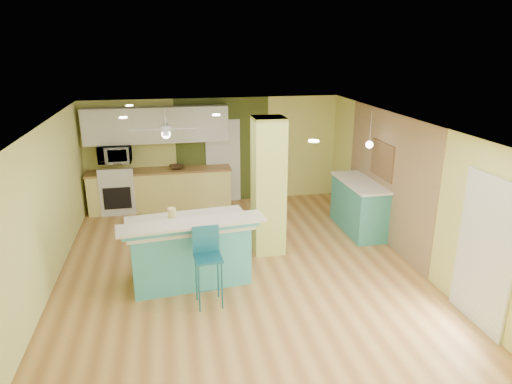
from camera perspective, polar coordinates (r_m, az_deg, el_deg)
floor at (r=8.09m, az=-2.29°, el=-9.16°), size 6.00×7.00×0.01m
ceiling at (r=7.29m, az=-2.54°, el=8.66°), size 6.00×7.00×0.01m
wall_back at (r=10.95m, az=-5.23°, el=5.13°), size 6.00×0.01×2.50m
wall_front at (r=4.49m, az=4.70°, el=-15.09°), size 6.00×0.01×2.50m
wall_left at (r=7.77m, az=-24.91°, el=-2.04°), size 0.01×7.00×2.50m
wall_right at (r=8.55m, az=17.91°, el=0.57°), size 0.01×7.00×2.50m
wood_panel at (r=9.05m, az=16.03°, el=1.70°), size 0.02×3.40×2.50m
olive_accent at (r=10.95m, az=-4.18°, el=5.16°), size 2.20×0.02×2.50m
interior_door at (r=10.98m, az=-4.13°, el=3.86°), size 0.82×0.05×2.00m
french_door at (r=6.82m, az=26.66°, el=-6.83°), size 0.04×1.08×2.10m
column at (r=8.18m, az=1.56°, el=0.68°), size 0.55×0.55×2.50m
kitchen_run at (r=10.81m, az=-11.81°, el=0.36°), size 3.25×0.63×0.94m
stove at (r=10.86m, az=-16.81°, el=-0.02°), size 0.76×0.66×1.08m
upper_cabinets at (r=10.58m, az=-12.32°, el=8.20°), size 3.20×0.34×0.80m
microwave at (r=10.64m, az=-17.24°, el=4.55°), size 0.70×0.48×0.39m
ceiling_fan at (r=9.25m, az=-11.22°, el=7.69°), size 1.41×1.41×0.61m
pendant_lamp at (r=8.88m, az=13.99°, el=5.79°), size 0.14×0.14×0.69m
wall_decor at (r=9.13m, az=15.50°, el=3.85°), size 0.03×0.90×0.70m
peninsula at (r=7.47m, az=-8.31°, el=-7.11°), size 2.23×1.38×1.17m
bar_stool at (r=6.71m, az=-6.12°, el=-7.66°), size 0.41×0.41×1.19m
side_counter at (r=9.57m, az=12.80°, el=-1.69°), size 0.70×1.64×1.05m
fruit_bowl at (r=10.65m, az=-9.88°, el=3.08°), size 0.35×0.35×0.08m
canister at (r=7.50m, az=-10.49°, el=-2.55°), size 0.13×0.13×0.15m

